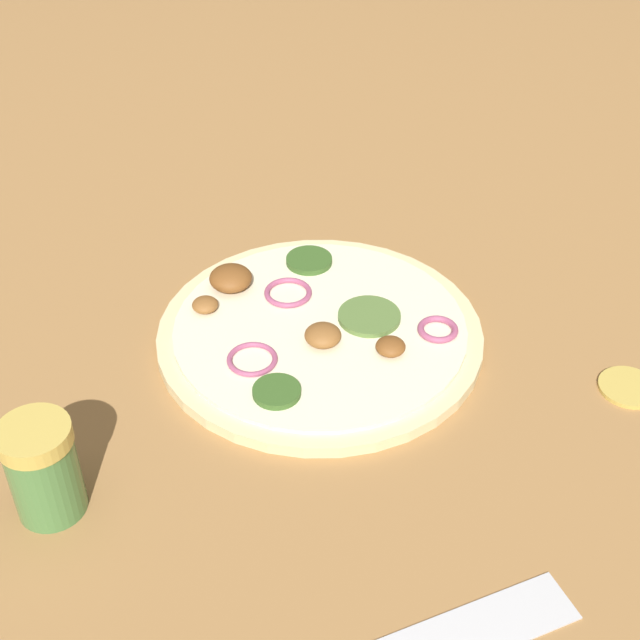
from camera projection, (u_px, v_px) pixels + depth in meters
ground_plane at (320, 339)px, 0.75m from camera, size 3.00×3.00×0.00m
pizza at (318, 330)px, 0.74m from camera, size 0.27×0.27×0.03m
spice_jar at (43, 469)px, 0.58m from camera, size 0.05×0.05×0.07m
loose_cap at (629, 386)px, 0.70m from camera, size 0.05×0.05×0.01m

